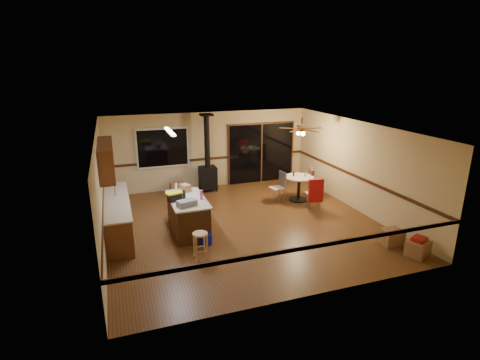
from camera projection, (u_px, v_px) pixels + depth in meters
name	position (u px, v px, depth m)	size (l,w,h in m)	color
floor	(244.00, 224.00, 10.09)	(7.00, 7.00, 0.00)	#563317
ceiling	(244.00, 128.00, 9.33)	(7.00, 7.00, 0.00)	silver
wall_back	(210.00, 150.00, 12.87)	(7.00, 7.00, 0.00)	tan
wall_front	(311.00, 232.00, 6.55)	(7.00, 7.00, 0.00)	tan
wall_left	(101.00, 192.00, 8.62)	(7.00, 7.00, 0.00)	tan
wall_right	(358.00, 166.00, 10.80)	(7.00, 7.00, 0.00)	tan
chair_rail	(244.00, 189.00, 9.80)	(7.00, 7.00, 0.08)	#3A1F0E
window	(163.00, 148.00, 12.27)	(1.72, 0.10, 1.32)	black
sliding_door	(261.00, 153.00, 13.49)	(2.52, 0.10, 2.10)	black
lower_cabinets	(118.00, 217.00, 9.42)	(0.60, 3.00, 0.86)	brown
countertop	(116.00, 200.00, 9.29)	(0.64, 3.04, 0.04)	#BDAF93
upper_cabinets	(106.00, 159.00, 9.13)	(0.35, 2.00, 0.80)	brown
kitchen_island	(188.00, 215.00, 9.49)	(0.88, 1.68, 0.90)	#3D220F
wood_stove	(208.00, 170.00, 12.57)	(0.55, 0.50, 2.52)	black
ceiling_fan	(302.00, 131.00, 11.21)	(0.24, 0.24, 0.55)	brown
fluorescent_strip	(170.00, 132.00, 9.05)	(0.10, 1.20, 0.04)	white
toolbox_grey	(187.00, 203.00, 8.86)	(0.45, 0.25, 0.14)	slate
toolbox_black	(175.00, 197.00, 9.18)	(0.34, 0.18, 0.19)	black
toolbox_yellow_lid	(175.00, 193.00, 9.15)	(0.42, 0.22, 0.03)	gold
box_on_island	(185.00, 188.00, 9.88)	(0.20, 0.28, 0.19)	brown
bottle_dark	(184.00, 195.00, 9.21)	(0.07, 0.07, 0.26)	black
bottle_pink	(201.00, 195.00, 9.27)	(0.08, 0.08, 0.24)	#D84C8C
bottle_white	(176.00, 187.00, 9.93)	(0.07, 0.07, 0.20)	white
bar_stool	(200.00, 246.00, 8.22)	(0.33, 0.33, 0.60)	tan
blue_bucket	(206.00, 239.00, 8.92)	(0.31, 0.31, 0.26)	#0C0FB3
dining_table	(299.00, 184.00, 11.70)	(0.91, 0.91, 0.78)	black
glass_red	(294.00, 174.00, 11.65)	(0.06, 0.06, 0.15)	#590C14
glass_cream	(305.00, 174.00, 11.62)	(0.06, 0.06, 0.14)	beige
chair_left	(280.00, 183.00, 11.60)	(0.45, 0.44, 0.51)	#C4A892
chair_near	(316.00, 190.00, 10.91)	(0.47, 0.51, 0.70)	#C4A892
chair_right	(312.00, 180.00, 11.95)	(0.58, 0.55, 0.70)	#C4A892
box_under_window	(178.00, 188.00, 12.45)	(0.46, 0.37, 0.37)	brown
box_corner_a	(418.00, 248.00, 8.36)	(0.48, 0.41, 0.37)	brown
box_corner_b	(392.00, 237.00, 8.89)	(0.47, 0.40, 0.38)	brown
box_small_red	(419.00, 239.00, 8.29)	(0.31, 0.26, 0.08)	maroon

